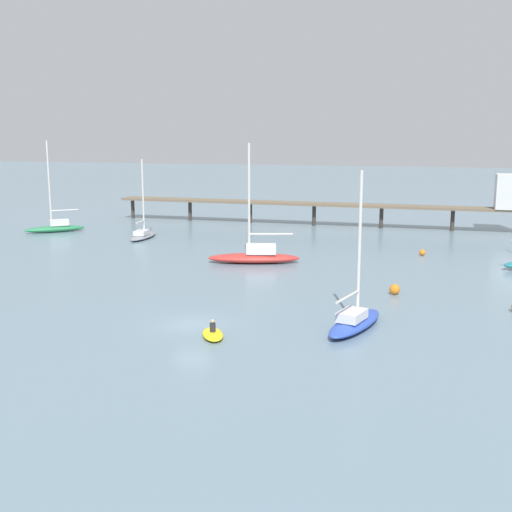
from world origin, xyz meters
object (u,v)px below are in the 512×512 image
at_px(sailboat_gray, 143,234).
at_px(mooring_buoy_inner, 395,289).
at_px(sailboat_green, 55,226).
at_px(dinghy_yellow, 213,334).
at_px(sailboat_red, 255,255).
at_px(sailboat_blue, 355,319).
at_px(pier, 401,199).
at_px(mooring_buoy_far, 422,252).

height_order(sailboat_gray, mooring_buoy_inner, sailboat_gray).
xyz_separation_m(sailboat_gray, sailboat_green, (-12.68, 1.69, 0.20)).
height_order(sailboat_gray, dinghy_yellow, sailboat_gray).
distance_m(sailboat_red, sailboat_gray, 19.66).
relative_size(sailboat_red, mooring_buoy_inner, 13.92).
bearing_deg(sailboat_blue, sailboat_green, 142.64).
xyz_separation_m(dinghy_yellow, mooring_buoy_inner, (10.28, 13.69, 0.20)).
bearing_deg(sailboat_green, pier, 18.33).
bearing_deg(sailboat_blue, pier, 88.92).
xyz_separation_m(sailboat_blue, sailboat_green, (-40.86, 31.19, 0.12)).
xyz_separation_m(sailboat_blue, mooring_buoy_inner, (2.02, 9.75, -0.23)).
height_order(sailboat_blue, sailboat_red, sailboat_red).
relative_size(pier, sailboat_gray, 5.99).
height_order(dinghy_yellow, mooring_buoy_far, dinghy_yellow).
bearing_deg(sailboat_green, mooring_buoy_far, -5.56).
distance_m(sailboat_gray, mooring_buoy_far, 32.22).
bearing_deg(sailboat_gray, mooring_buoy_inner, -33.19).
distance_m(sailboat_gray, mooring_buoy_inner, 36.08).
distance_m(sailboat_blue, sailboat_green, 51.40).
relative_size(sailboat_blue, sailboat_green, 0.89).
relative_size(sailboat_red, sailboat_green, 1.01).
height_order(sailboat_blue, mooring_buoy_far, sailboat_blue).
relative_size(sailboat_blue, sailboat_red, 0.89).
height_order(sailboat_gray, mooring_buoy_far, sailboat_gray).
xyz_separation_m(sailboat_red, mooring_buoy_inner, (13.65, -9.14, -0.34)).
relative_size(sailboat_blue, mooring_buoy_far, 16.29).
bearing_deg(sailboat_blue, mooring_buoy_far, 81.67).
height_order(sailboat_red, mooring_buoy_inner, sailboat_red).
distance_m(pier, mooring_buoy_far, 18.78).
bearing_deg(dinghy_yellow, sailboat_blue, 25.52).
bearing_deg(sailboat_gray, sailboat_red, -32.66).
xyz_separation_m(pier, mooring_buoy_far, (3.08, -18.18, -3.56)).
xyz_separation_m(pier, mooring_buoy_inner, (1.17, -35.26, -3.46)).
bearing_deg(pier, mooring_buoy_inner, -88.10).
height_order(sailboat_red, dinghy_yellow, sailboat_red).
bearing_deg(mooring_buoy_far, sailboat_gray, 175.25).
bearing_deg(sailboat_green, sailboat_blue, -37.36).
bearing_deg(dinghy_yellow, mooring_buoy_inner, 53.10).
relative_size(sailboat_gray, sailboat_green, 0.82).
height_order(sailboat_green, mooring_buoy_far, sailboat_green).
xyz_separation_m(sailboat_blue, sailboat_gray, (-28.18, 29.50, -0.08)).
bearing_deg(mooring_buoy_far, sailboat_green, 174.44).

